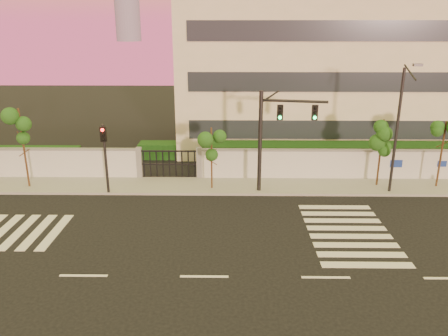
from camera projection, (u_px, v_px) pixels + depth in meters
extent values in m
plane|color=black|center=(204.00, 277.00, 17.97)|extent=(120.00, 120.00, 0.00)
cube|color=gray|center=(213.00, 186.00, 27.93)|extent=(60.00, 3.00, 0.15)
cube|color=silver|center=(433.00, 166.00, 28.88)|extent=(31.00, 0.30, 2.00)
cube|color=slate|center=(435.00, 151.00, 28.55)|extent=(31.00, 0.36, 0.12)
cube|color=slate|center=(139.00, 163.00, 29.10)|extent=(0.35, 0.35, 2.20)
cube|color=slate|center=(199.00, 164.00, 29.05)|extent=(0.35, 0.35, 2.20)
cube|color=#0F3312|center=(340.00, 156.00, 31.35)|extent=(20.00, 2.00, 1.80)
cube|color=#0F3312|center=(178.00, 150.00, 33.98)|extent=(6.00, 1.50, 1.20)
cube|color=beige|center=(324.00, 73.00, 36.90)|extent=(24.00, 12.00, 12.00)
cube|color=#262D38|center=(337.00, 130.00, 32.26)|extent=(22.00, 0.08, 1.40)
cube|color=#262D38|center=(341.00, 82.00, 31.17)|extent=(22.00, 0.08, 1.40)
cube|color=#262D38|center=(346.00, 31.00, 30.09)|extent=(22.00, 0.08, 1.40)
cube|color=silver|center=(2.00, 231.00, 21.90)|extent=(0.50, 4.00, 0.02)
cube|color=silver|center=(20.00, 231.00, 21.89)|extent=(0.50, 4.00, 0.02)
cube|color=silver|center=(38.00, 232.00, 21.88)|extent=(0.50, 4.00, 0.02)
cube|color=silver|center=(55.00, 232.00, 21.87)|extent=(0.50, 4.00, 0.02)
cube|color=silver|center=(367.00, 265.00, 18.83)|extent=(4.00, 0.50, 0.02)
cube|color=silver|center=(361.00, 255.00, 19.68)|extent=(4.00, 0.50, 0.02)
cube|color=silver|center=(356.00, 245.00, 20.54)|extent=(4.00, 0.50, 0.02)
cube|color=silver|center=(351.00, 236.00, 21.39)|extent=(4.00, 0.50, 0.02)
cube|color=silver|center=(346.00, 228.00, 22.25)|extent=(4.00, 0.50, 0.02)
cube|color=silver|center=(342.00, 221.00, 23.10)|extent=(4.00, 0.50, 0.02)
cube|color=silver|center=(338.00, 214.00, 23.96)|extent=(4.00, 0.50, 0.02)
cube|color=silver|center=(334.00, 207.00, 24.82)|extent=(4.00, 0.50, 0.02)
cube|color=silver|center=(84.00, 276.00, 18.03)|extent=(2.00, 0.15, 0.01)
cube|color=silver|center=(204.00, 276.00, 17.97)|extent=(2.00, 0.15, 0.01)
cube|color=silver|center=(326.00, 277.00, 17.90)|extent=(2.00, 0.15, 0.01)
cube|color=silver|center=(448.00, 278.00, 17.84)|extent=(2.00, 0.15, 0.01)
cylinder|color=#382314|center=(24.00, 149.00, 26.92)|extent=(0.12, 0.12, 5.14)
sphere|color=#164C15|center=(20.00, 125.00, 26.44)|extent=(1.10, 1.10, 1.10)
sphere|color=#164C15|center=(29.00, 137.00, 26.87)|extent=(0.84, 0.84, 0.84)
sphere|color=#164C15|center=(16.00, 134.00, 26.46)|extent=(0.80, 0.80, 0.80)
cylinder|color=#382314|center=(212.00, 160.00, 26.81)|extent=(0.11, 0.11, 4.02)
sphere|color=#164C15|center=(211.00, 141.00, 26.44)|extent=(0.98, 0.98, 0.98)
sphere|color=#164C15|center=(217.00, 149.00, 26.79)|extent=(0.75, 0.75, 0.75)
sphere|color=#164C15|center=(207.00, 147.00, 26.44)|extent=(0.72, 0.72, 0.72)
cylinder|color=#382314|center=(380.00, 154.00, 27.27)|extent=(0.12, 0.12, 4.39)
sphere|color=#164C15|center=(382.00, 134.00, 26.86)|extent=(1.07, 1.07, 1.07)
sphere|color=#164C15|center=(386.00, 143.00, 27.25)|extent=(0.81, 0.81, 0.81)
sphere|color=#164C15|center=(378.00, 141.00, 26.87)|extent=(0.78, 0.78, 0.78)
cylinder|color=#382314|center=(441.00, 156.00, 27.07)|extent=(0.12, 0.12, 4.33)
sphere|color=#164C15|center=(444.00, 135.00, 26.67)|extent=(1.10, 1.10, 1.10)
sphere|color=#164C15|center=(447.00, 145.00, 27.05)|extent=(0.84, 0.84, 0.84)
sphere|color=#164C15|center=(439.00, 143.00, 26.66)|extent=(0.80, 0.80, 0.80)
cylinder|color=black|center=(260.00, 143.00, 26.11)|extent=(0.24, 0.24, 6.28)
cylinder|color=black|center=(294.00, 101.00, 25.29)|extent=(3.82, 0.83, 0.16)
cube|color=black|center=(280.00, 112.00, 25.46)|extent=(0.35, 0.18, 0.91)
sphere|color=#0CF259|center=(280.00, 118.00, 25.44)|extent=(0.20, 0.20, 0.20)
cube|color=black|center=(315.00, 113.00, 25.43)|extent=(0.35, 0.18, 0.91)
sphere|color=#0CF259|center=(315.00, 118.00, 25.42)|extent=(0.20, 0.20, 0.20)
cylinder|color=black|center=(106.00, 160.00, 26.05)|extent=(0.16, 0.16, 4.38)
cube|color=black|center=(103.00, 134.00, 25.50)|extent=(0.34, 0.18, 0.88)
sphere|color=red|center=(102.00, 130.00, 25.32)|extent=(0.19, 0.19, 0.19)
cylinder|color=black|center=(396.00, 133.00, 25.75)|extent=(0.17, 0.17, 7.60)
cylinder|color=black|center=(410.00, 72.00, 23.81)|extent=(0.09, 1.82, 0.74)
cube|color=#3F3F44|center=(418.00, 65.00, 22.85)|extent=(0.47, 0.24, 0.14)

